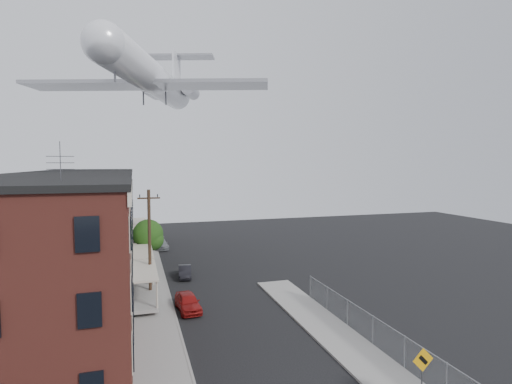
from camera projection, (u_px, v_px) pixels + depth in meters
The scene contains 18 objects.
sidewalk_left at pixel (149, 277), 38.80m from camera, with size 3.00×62.00×0.12m, color gray.
sidewalk_right at pixel (342, 341), 24.87m from camera, with size 3.00×26.00×0.12m, color gray.
curb_left at pixel (164, 276), 39.22m from camera, with size 0.15×62.00×0.14m, color gray.
curb_right at pixel (321, 344), 24.44m from camera, with size 0.15×26.00×0.14m, color gray.
corner_building at pixel (28, 280), 20.32m from camera, with size 10.31×12.30×12.15m.
row_house_a at pixel (61, 245), 29.39m from camera, with size 11.98×7.00×10.30m.
row_house_b at pixel (74, 230), 36.07m from camera, with size 11.98×7.00×10.30m.
row_house_c at pixel (84, 219), 42.74m from camera, with size 11.98×7.00×10.30m.
row_house_d at pixel (90, 212), 49.41m from camera, with size 11.98×7.00×10.30m.
row_house_e at pixel (95, 206), 56.08m from camera, with size 11.98×7.00×10.30m.
chainlink_fence at pixel (373, 330), 24.29m from camera, with size 0.06×18.06×1.90m.
warning_sign at pixel (423, 367), 18.07m from camera, with size 1.10×0.11×2.80m.
utility_pole at pixel (150, 242), 32.72m from camera, with size 1.80×0.26×9.00m.
street_tree at pixel (149, 236), 42.37m from camera, with size 3.22×3.20×5.20m.
car_near at pixel (188, 302), 30.14m from camera, with size 1.56×3.88×1.32m, color maroon.
car_mid at pixel (185, 272), 38.97m from camera, with size 1.20×3.43×1.13m, color black.
car_far at pixel (161, 244), 52.12m from camera, with size 1.78×4.37×1.27m, color slate.
airplane at pixel (153, 79), 42.16m from camera, with size 24.33×27.84×8.08m.
Camera 1 is at (-6.76, -15.49, 11.11)m, focal length 28.00 mm.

